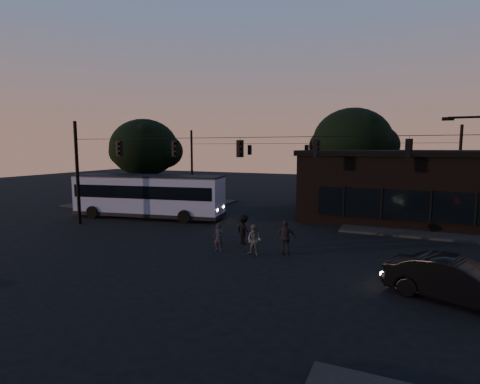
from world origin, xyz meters
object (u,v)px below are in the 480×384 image
at_px(pedestrian_b, 254,240).
at_px(pedestrian_c, 286,238).
at_px(bus, 148,194).
at_px(pedestrian_d, 244,229).
at_px(car, 456,281).
at_px(pedestrian_a, 219,237).
at_px(building, 406,185).

distance_m(pedestrian_b, pedestrian_c, 1.66).
height_order(bus, pedestrian_d, bus).
distance_m(bus, pedestrian_d, 11.26).
height_order(car, pedestrian_a, car).
distance_m(pedestrian_b, pedestrian_d, 2.39).
distance_m(car, pedestrian_d, 11.28).
bearing_deg(car, pedestrian_b, 94.26).
bearing_deg(bus, pedestrian_d, -33.59).
xyz_separation_m(building, pedestrian_a, (-9.18, -14.42, -1.93)).
height_order(bus, car, bus).
distance_m(pedestrian_c, pedestrian_d, 3.15).
bearing_deg(car, bus, 86.55).
xyz_separation_m(bus, car, (20.64, -8.96, -1.12)).
relative_size(car, pedestrian_a, 3.14).
height_order(building, pedestrian_c, building).
bearing_deg(car, pedestrian_a, 97.52).
height_order(car, pedestrian_b, pedestrian_b).
relative_size(bus, car, 2.55).
bearing_deg(pedestrian_b, pedestrian_d, 132.83).
xyz_separation_m(bus, pedestrian_a, (9.66, -6.53, -1.15)).
bearing_deg(pedestrian_b, bus, 157.51).
relative_size(bus, pedestrian_c, 6.70).
distance_m(building, bus, 20.44).
bearing_deg(pedestrian_c, building, -124.07).
xyz_separation_m(building, pedestrian_b, (-7.15, -14.33, -1.89)).
height_order(pedestrian_c, pedestrian_d, pedestrian_c).
xyz_separation_m(building, bus, (-18.84, -7.90, -0.79)).
xyz_separation_m(bus, pedestrian_c, (13.18, -5.71, -0.99)).
distance_m(bus, pedestrian_b, 13.39).
relative_size(pedestrian_b, pedestrian_d, 0.93).
relative_size(pedestrian_a, pedestrian_b, 0.95).
bearing_deg(car, pedestrian_d, 86.81).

